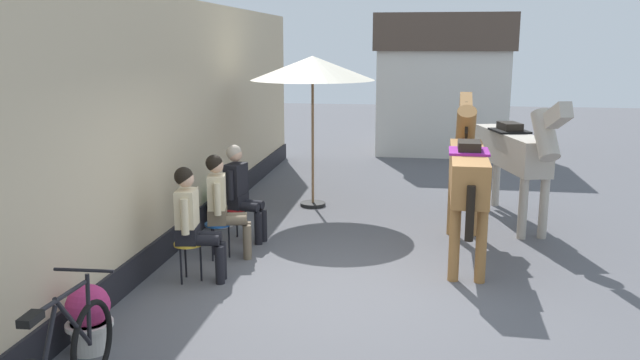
# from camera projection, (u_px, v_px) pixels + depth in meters

# --- Properties ---
(ground_plane) EXTENTS (40.00, 40.00, 0.00)m
(ground_plane) POSITION_uv_depth(u_px,v_px,m) (362.00, 222.00, 10.24)
(ground_plane) COLOR #56565B
(pub_facade_wall) EXTENTS (0.34, 14.00, 3.40)m
(pub_facade_wall) POSITION_uv_depth(u_px,v_px,m) (169.00, 136.00, 8.84)
(pub_facade_wall) COLOR #CCB793
(pub_facade_wall) RESTS_ON ground_plane
(distant_cottage) EXTENTS (3.40, 2.60, 3.50)m
(distant_cottage) POSITION_uv_depth(u_px,v_px,m) (441.00, 82.00, 16.61)
(distant_cottage) COLOR silver
(distant_cottage) RESTS_ON ground_plane
(seated_visitor_near) EXTENTS (0.61, 0.49, 1.39)m
(seated_visitor_near) POSITION_uv_depth(u_px,v_px,m) (193.00, 218.00, 7.54)
(seated_visitor_near) COLOR gold
(seated_visitor_near) RESTS_ON ground_plane
(seated_visitor_middle) EXTENTS (0.61, 0.48, 1.39)m
(seated_visitor_middle) POSITION_uv_depth(u_px,v_px,m) (222.00, 201.00, 8.37)
(seated_visitor_middle) COLOR #194C99
(seated_visitor_middle) RESTS_ON ground_plane
(seated_visitor_far) EXTENTS (0.61, 0.48, 1.39)m
(seated_visitor_far) POSITION_uv_depth(u_px,v_px,m) (240.00, 188.00, 9.13)
(seated_visitor_far) COLOR red
(seated_visitor_far) RESTS_ON ground_plane
(saddled_horse_near) EXTENTS (0.52, 3.00, 2.06)m
(saddled_horse_near) POSITION_uv_depth(u_px,v_px,m) (467.00, 169.00, 8.50)
(saddled_horse_near) COLOR #9E6B38
(saddled_horse_near) RESTS_ON ground_plane
(saddled_horse_far) EXTENTS (0.99, 2.94, 2.06)m
(saddled_horse_far) POSITION_uv_depth(u_px,v_px,m) (514.00, 150.00, 9.96)
(saddled_horse_far) COLOR #B2A899
(saddled_horse_far) RESTS_ON ground_plane
(flower_planter_nearest) EXTENTS (0.43, 0.43, 0.64)m
(flower_planter_nearest) POSITION_uv_depth(u_px,v_px,m) (89.00, 317.00, 5.89)
(flower_planter_nearest) COLOR beige
(flower_planter_nearest) RESTS_ON ground_plane
(flower_planter_farthest) EXTENTS (0.43, 0.43, 0.64)m
(flower_planter_farthest) POSITION_uv_depth(u_px,v_px,m) (221.00, 205.00, 9.95)
(flower_planter_farthest) COLOR beige
(flower_planter_farthest) RESTS_ON ground_plane
(cafe_parasol) EXTENTS (2.10, 2.10, 2.58)m
(cafe_parasol) POSITION_uv_depth(u_px,v_px,m) (313.00, 69.00, 10.76)
(cafe_parasol) COLOR black
(cafe_parasol) RESTS_ON ground_plane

